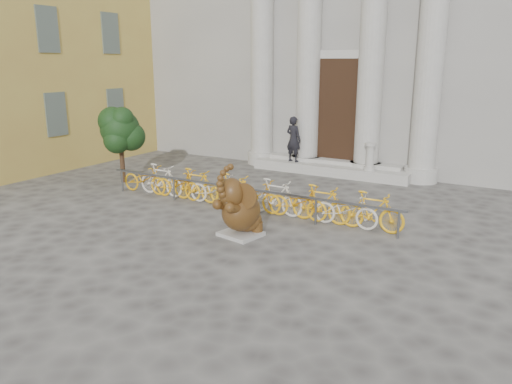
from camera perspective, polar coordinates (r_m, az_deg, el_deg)
The scene contains 9 objects.
ground at distance 11.16m, azimuth -9.80°, elevation -7.14°, with size 80.00×80.00×0.00m, color #474442.
classical_building at distance 23.86m, azimuth 14.31°, elevation 18.83°, with size 22.00×10.70×12.00m.
entrance_steps at distance 18.97m, azimuth 8.55°, elevation 2.62°, with size 6.00×1.20×0.36m, color #A8A59E.
ochre_building at distance 24.20m, azimuth -26.12°, elevation 17.81°, with size 8.00×14.00×12.00m, color gold.
elephant_statue at distance 11.96m, azimuth -1.86°, elevation -2.05°, with size 1.20×1.42×1.83m.
bike_rack at distance 14.18m, azimuth -1.46°, elevation -0.03°, with size 9.32×0.53×1.00m.
tree at distance 17.75m, azimuth -15.25°, elevation 6.86°, with size 1.52×1.38×2.63m.
pedestrian at distance 19.15m, azimuth 4.30°, elevation 6.04°, with size 0.63×0.42×1.74m, color black.
balustrade_post at distance 18.06m, azimuth 12.88°, elevation 3.83°, with size 0.40×0.40×0.97m.
Camera 1 is at (6.73, -7.89, 4.13)m, focal length 35.00 mm.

